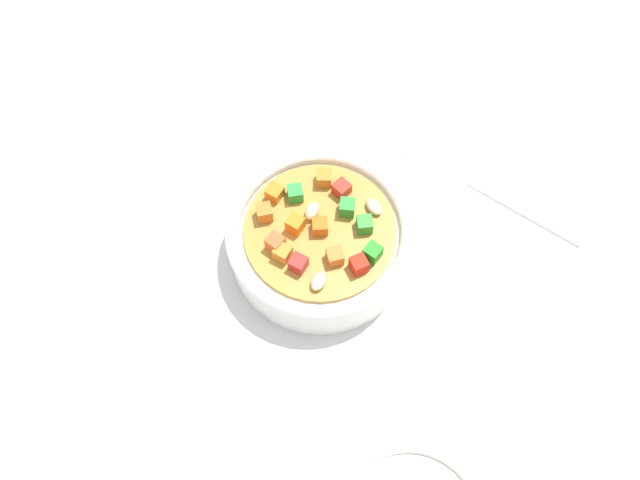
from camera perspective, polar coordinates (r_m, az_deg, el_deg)
ground_plane at (r=62.23cm, az=0.00°, el=-1.32°), size 140.00×140.00×2.00cm
soup_bowl_main at (r=59.01cm, az=-0.00°, el=0.14°), size 15.57×15.57×5.58cm
spoon at (r=65.74cm, az=11.36°, el=5.08°), size 11.18×16.77×0.94cm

